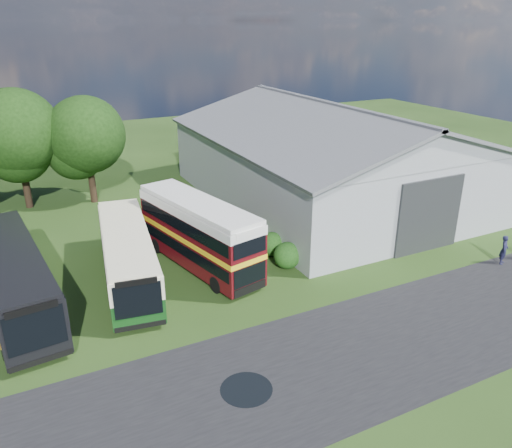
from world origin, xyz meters
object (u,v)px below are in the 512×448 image
bus_dark_single (14,278)px  visitor_a (504,250)px  storage_shed (326,150)px  bus_maroon_double (199,234)px  bus_green_single (128,255)px

bus_dark_single → visitor_a: size_ratio=6.63×
storage_shed → visitor_a: 16.28m
bus_dark_single → visitor_a: bearing=-22.1°
storage_shed → bus_dark_single: (-24.58, -7.76, -2.37)m
storage_shed → bus_dark_single: size_ratio=1.99×
bus_maroon_double → visitor_a: bus_maroon_double is taller
storage_shed → bus_maroon_double: bearing=-152.3°
bus_maroon_double → bus_dark_single: 10.40m
bus_maroon_double → visitor_a: size_ratio=5.48×
bus_green_single → visitor_a: (21.56, -8.21, -0.74)m
bus_green_single → bus_dark_single: bearing=-169.2°
bus_dark_single → visitor_a: 28.67m
visitor_a → bus_green_single: bearing=127.3°
bus_green_single → bus_maroon_double: 4.43m
bus_maroon_double → storage_shed: bearing=14.9°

